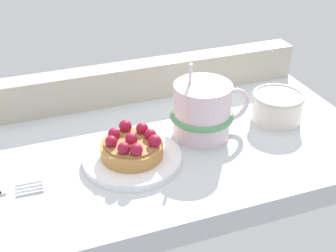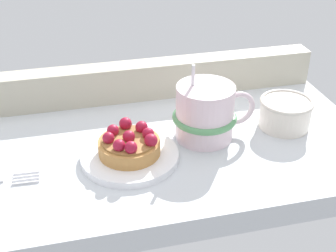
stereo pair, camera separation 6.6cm
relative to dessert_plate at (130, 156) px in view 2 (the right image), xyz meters
The scene contains 6 objects.
ground_plane 4.88cm from the dessert_plate, 50.18° to the left, with size 68.78×35.14×3.63cm, color silver.
window_rail_back 19.19cm from the dessert_plate, 81.67° to the left, with size 67.41×4.14×6.31cm, color #B2AD99.
dessert_plate is the anchor object (origin of this frame).
raspberry_tart 2.07cm from the dessert_plate, 11.07° to the left, with size 8.71×8.71×3.84cm.
coffee_mug 13.21cm from the dessert_plate, 16.05° to the left, with size 12.85×9.74×11.98cm.
sugar_bowl 25.65cm from the dessert_plate, ahead, with size 8.34×8.34×4.65cm.
Camera 2 is at (-10.11, -56.92, 37.88)cm, focal length 49.28 mm.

